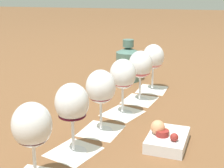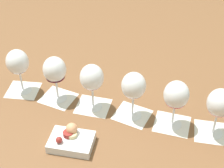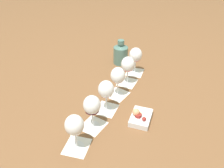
{
  "view_description": "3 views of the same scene",
  "coord_description": "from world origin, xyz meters",
  "px_view_note": "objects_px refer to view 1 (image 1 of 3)",
  "views": [
    {
      "loc": [
        0.9,
        0.18,
        0.4
      ],
      "look_at": [
        -0.0,
        0.0,
        0.12
      ],
      "focal_mm": 55.0,
      "sensor_mm": 36.0,
      "label": 1
    },
    {
      "loc": [
        -0.04,
        0.87,
        0.8
      ],
      "look_at": [
        -0.0,
        0.0,
        0.12
      ],
      "focal_mm": 55.0,
      "sensor_mm": 36.0,
      "label": 2
    },
    {
      "loc": [
        0.99,
        0.18,
        0.79
      ],
      "look_at": [
        -0.0,
        0.0,
        0.12
      ],
      "focal_mm": 38.0,
      "sensor_mm": 36.0,
      "label": 3
    }
  ],
  "objects_px": {
    "wine_glass_5": "(32,129)",
    "ceramic_vase": "(128,63)",
    "snack_dish": "(166,138)",
    "wine_glass_2": "(123,77)",
    "wine_glass_3": "(101,90)",
    "wine_glass_1": "(140,67)",
    "wine_glass_0": "(153,59)",
    "wine_glass_4": "(72,105)"
  },
  "relations": [
    {
      "from": "wine_glass_3",
      "to": "snack_dish",
      "type": "relative_size",
      "value": 1.17
    },
    {
      "from": "wine_glass_4",
      "to": "wine_glass_5",
      "type": "relative_size",
      "value": 1.0
    },
    {
      "from": "wine_glass_1",
      "to": "wine_glass_3",
      "type": "height_order",
      "value": "same"
    },
    {
      "from": "wine_glass_5",
      "to": "ceramic_vase",
      "type": "relative_size",
      "value": 1.01
    },
    {
      "from": "wine_glass_2",
      "to": "wine_glass_3",
      "type": "height_order",
      "value": "same"
    },
    {
      "from": "wine_glass_2",
      "to": "wine_glass_3",
      "type": "relative_size",
      "value": 1.0
    },
    {
      "from": "wine_glass_3",
      "to": "wine_glass_4",
      "type": "height_order",
      "value": "same"
    },
    {
      "from": "wine_glass_1",
      "to": "ceramic_vase",
      "type": "xyz_separation_m",
      "value": [
        -0.24,
        -0.08,
        -0.05
      ]
    },
    {
      "from": "ceramic_vase",
      "to": "wine_glass_2",
      "type": "bearing_deg",
      "value": 6.03
    },
    {
      "from": "snack_dish",
      "to": "wine_glass_3",
      "type": "bearing_deg",
      "value": -105.77
    },
    {
      "from": "wine_glass_0",
      "to": "wine_glass_3",
      "type": "height_order",
      "value": "same"
    },
    {
      "from": "snack_dish",
      "to": "wine_glass_1",
      "type": "bearing_deg",
      "value": -161.93
    },
    {
      "from": "wine_glass_0",
      "to": "snack_dish",
      "type": "xyz_separation_m",
      "value": [
        0.44,
        0.07,
        -0.1
      ]
    },
    {
      "from": "wine_glass_3",
      "to": "wine_glass_0",
      "type": "bearing_deg",
      "value": 164.8
    },
    {
      "from": "wine_glass_3",
      "to": "ceramic_vase",
      "type": "bearing_deg",
      "value": -179.78
    },
    {
      "from": "wine_glass_3",
      "to": "ceramic_vase",
      "type": "relative_size",
      "value": 1.01
    },
    {
      "from": "wine_glass_0",
      "to": "wine_glass_4",
      "type": "xyz_separation_m",
      "value": [
        0.52,
        -0.15,
        0.0
      ]
    },
    {
      "from": "wine_glass_2",
      "to": "snack_dish",
      "type": "bearing_deg",
      "value": 37.12
    },
    {
      "from": "wine_glass_1",
      "to": "ceramic_vase",
      "type": "height_order",
      "value": "wine_glass_1"
    },
    {
      "from": "wine_glass_3",
      "to": "wine_glass_5",
      "type": "relative_size",
      "value": 1.0
    },
    {
      "from": "snack_dish",
      "to": "wine_glass_2",
      "type": "bearing_deg",
      "value": -142.88
    },
    {
      "from": "wine_glass_3",
      "to": "wine_glass_4",
      "type": "relative_size",
      "value": 1.0
    },
    {
      "from": "wine_glass_4",
      "to": "ceramic_vase",
      "type": "distance_m",
      "value": 0.63
    },
    {
      "from": "wine_glass_5",
      "to": "snack_dish",
      "type": "xyz_separation_m",
      "value": [
        -0.22,
        0.25,
        -0.1
      ]
    },
    {
      "from": "wine_glass_1",
      "to": "wine_glass_5",
      "type": "bearing_deg",
      "value": -15.76
    },
    {
      "from": "wine_glass_0",
      "to": "wine_glass_1",
      "type": "relative_size",
      "value": 1.0
    },
    {
      "from": "wine_glass_2",
      "to": "wine_glass_4",
      "type": "relative_size",
      "value": 1.0
    },
    {
      "from": "wine_glass_2",
      "to": "wine_glass_5",
      "type": "bearing_deg",
      "value": -15.64
    },
    {
      "from": "wine_glass_1",
      "to": "wine_glass_3",
      "type": "xyz_separation_m",
      "value": [
        0.27,
        -0.07,
        -0.0
      ]
    },
    {
      "from": "wine_glass_2",
      "to": "snack_dish",
      "type": "xyz_separation_m",
      "value": [
        0.19,
        0.14,
        -0.1
      ]
    },
    {
      "from": "wine_glass_0",
      "to": "wine_glass_1",
      "type": "distance_m",
      "value": 0.13
    },
    {
      "from": "wine_glass_1",
      "to": "wine_glass_0",
      "type": "bearing_deg",
      "value": 165.59
    },
    {
      "from": "ceramic_vase",
      "to": "wine_glass_3",
      "type": "bearing_deg",
      "value": 0.22
    },
    {
      "from": "ceramic_vase",
      "to": "snack_dish",
      "type": "bearing_deg",
      "value": 18.04
    },
    {
      "from": "wine_glass_1",
      "to": "snack_dish",
      "type": "relative_size",
      "value": 1.17
    },
    {
      "from": "wine_glass_0",
      "to": "wine_glass_3",
      "type": "distance_m",
      "value": 0.41
    },
    {
      "from": "wine_glass_1",
      "to": "wine_glass_2",
      "type": "relative_size",
      "value": 1.0
    },
    {
      "from": "wine_glass_1",
      "to": "snack_dish",
      "type": "height_order",
      "value": "wine_glass_1"
    },
    {
      "from": "wine_glass_0",
      "to": "wine_glass_4",
      "type": "bearing_deg",
      "value": -15.51
    },
    {
      "from": "wine_glass_0",
      "to": "ceramic_vase",
      "type": "bearing_deg",
      "value": -134.98
    },
    {
      "from": "wine_glass_3",
      "to": "ceramic_vase",
      "type": "height_order",
      "value": "wine_glass_3"
    },
    {
      "from": "wine_glass_1",
      "to": "snack_dish",
      "type": "bearing_deg",
      "value": 18.07
    }
  ]
}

